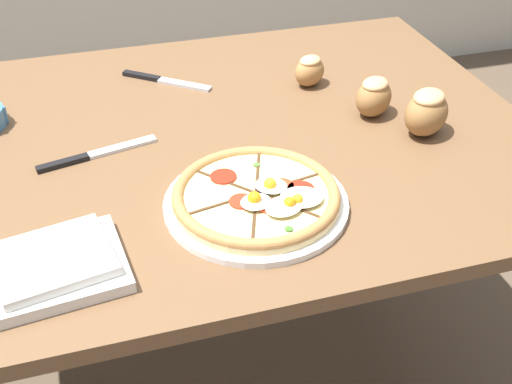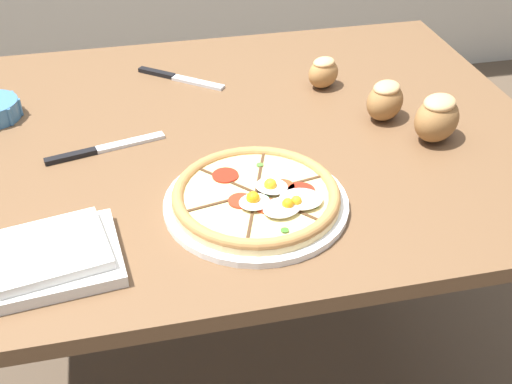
{
  "view_description": "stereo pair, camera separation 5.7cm",
  "coord_description": "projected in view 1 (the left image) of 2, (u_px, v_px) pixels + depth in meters",
  "views": [
    {
      "loc": [
        -0.18,
        -1.07,
        1.43
      ],
      "look_at": [
        0.06,
        -0.25,
        0.8
      ],
      "focal_mm": 45.0,
      "sensor_mm": 36.0,
      "label": 1
    },
    {
      "loc": [
        -0.13,
        -1.09,
        1.43
      ],
      "look_at": [
        0.06,
        -0.25,
        0.8
      ],
      "focal_mm": 45.0,
      "sensor_mm": 36.0,
      "label": 2
    }
  ],
  "objects": [
    {
      "name": "knife_spare",
      "position": [
        165.0,
        81.0,
        1.46
      ],
      "size": [
        0.18,
        0.15,
        0.01
      ],
      "rotation": [
        0.0,
        0.0,
        -0.67
      ],
      "color": "silver",
      "rests_on": "dining_table"
    },
    {
      "name": "bread_piece_near",
      "position": [
        310.0,
        70.0,
        1.43
      ],
      "size": [
        0.09,
        0.09,
        0.07
      ],
      "rotation": [
        0.0,
        0.0,
        0.54
      ],
      "color": "#A3703D",
      "rests_on": "dining_table"
    },
    {
      "name": "bread_piece_far",
      "position": [
        374.0,
        96.0,
        1.31
      ],
      "size": [
        0.11,
        0.11,
        0.08
      ],
      "rotation": [
        0.0,
        0.0,
        0.66
      ],
      "color": "olive",
      "rests_on": "dining_table"
    },
    {
      "name": "knife_main",
      "position": [
        96.0,
        154.0,
        1.21
      ],
      "size": [
        0.23,
        0.07,
        0.01
      ],
      "rotation": [
        0.0,
        0.0,
        0.23
      ],
      "color": "silver",
      "rests_on": "dining_table"
    },
    {
      "name": "pizza",
      "position": [
        257.0,
        198.0,
        1.07
      ],
      "size": [
        0.31,
        0.31,
        0.05
      ],
      "color": "white",
      "rests_on": "dining_table"
    },
    {
      "name": "napkin_folded",
      "position": [
        55.0,
        265.0,
        0.94
      ],
      "size": [
        0.22,
        0.19,
        0.04
      ],
      "rotation": [
        0.0,
        0.0,
        0.11
      ],
      "color": "silver",
      "rests_on": "dining_table"
    },
    {
      "name": "dining_table",
      "position": [
        195.0,
        179.0,
        1.32
      ],
      "size": [
        1.37,
        0.96,
        0.77
      ],
      "color": "brown",
      "rests_on": "ground_plane"
    },
    {
      "name": "bread_piece_mid",
      "position": [
        427.0,
        112.0,
        1.25
      ],
      "size": [
        0.13,
        0.12,
        0.09
      ],
      "rotation": [
        0.0,
        0.0,
        0.59
      ],
      "color": "olive",
      "rests_on": "dining_table"
    }
  ]
}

